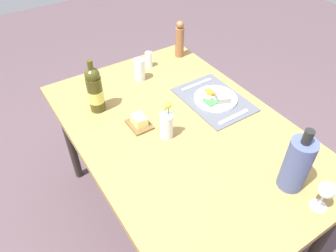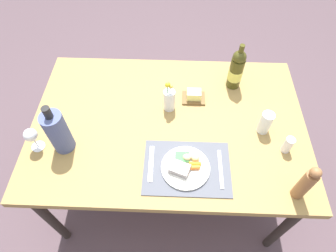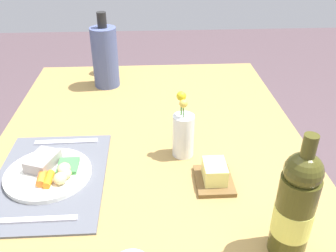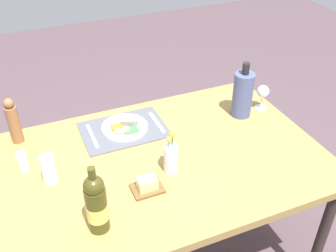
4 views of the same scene
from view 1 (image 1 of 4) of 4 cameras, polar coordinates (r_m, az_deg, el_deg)
name	(u,v)px [view 1 (image 1 of 4)]	position (r m, az deg, el deg)	size (l,w,h in m)	color
ground_plane	(179,214)	(2.19, 1.99, -15.46)	(8.00, 8.00, 0.00)	#513F45
dining_table	(182,138)	(1.64, 2.56, -2.13)	(1.49, 0.99, 0.77)	olive
placemat	(214,99)	(1.79, 8.16, 4.70)	(0.42, 0.30, 0.01)	#51545D
dinner_plate	(215,98)	(1.78, 8.45, 5.00)	(0.24, 0.24, 0.05)	white
fork	(234,117)	(1.69, 11.59, 1.62)	(0.02, 0.19, 0.01)	silver
knife	(197,84)	(1.89, 5.12, 7.39)	(0.02, 0.21, 0.01)	silver
salt_shaker	(149,60)	(2.05, -3.44, 11.72)	(0.05, 0.05, 0.10)	white
water_tumbler	(140,71)	(1.92, -5.09, 9.74)	(0.06, 0.06, 0.13)	silver
pepper_mill	(180,40)	(2.13, 2.08, 15.09)	(0.06, 0.06, 0.24)	#8E5D36
flower_vase	(167,124)	(1.50, -0.25, 0.28)	(0.06, 0.06, 0.21)	silver
wine_bottle	(95,90)	(1.68, -12.88, 6.24)	(0.08, 0.08, 0.29)	#3F3E15
butter_dish	(139,122)	(1.60, -5.15, 0.74)	(0.13, 0.10, 0.06)	brown
cooler_bottle	(297,164)	(1.36, 21.96, -6.30)	(0.10, 0.10, 0.30)	#475281
wine_glass	(326,191)	(1.35, 26.33, -10.31)	(0.07, 0.07, 0.14)	white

